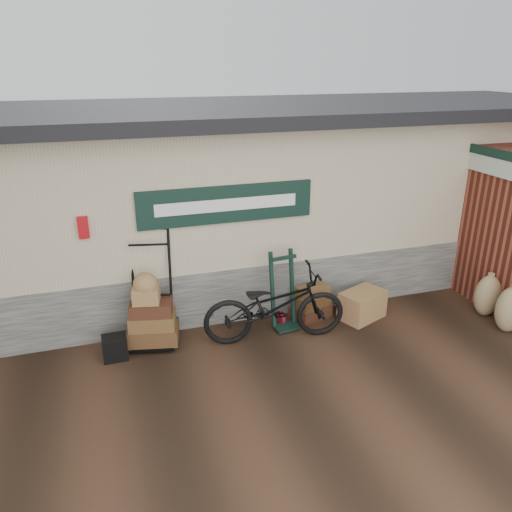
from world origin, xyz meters
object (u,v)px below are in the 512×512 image
Objects in this scene: bicycle at (275,302)px; porter_trolley at (151,287)px; wicker_hamper at (362,305)px; black_trunk at (115,348)px; green_barrow at (284,290)px; suitcase_stack at (311,302)px.

porter_trolley is at bearing 79.17° from bicycle.
wicker_hamper is 2.10× the size of black_trunk.
green_barrow is 1.98× the size of suitcase_stack.
black_trunk is at bearing 92.12° from bicycle.
suitcase_stack is (0.53, 0.12, -0.34)m from green_barrow.
wicker_hamper is (1.31, -0.14, -0.38)m from green_barrow.
wicker_hamper is at bearing -18.59° from suitcase_stack.
bicycle is at bearing -135.24° from green_barrow.
wicker_hamper reaches higher than black_trunk.
wicker_hamper is at bearing 0.05° from black_trunk.
green_barrow is at bearing 3.17° from black_trunk.
wicker_hamper is 3.86m from black_trunk.
porter_trolley is at bearing 178.00° from suitcase_stack.
porter_trolley is 1.40× the size of green_barrow.
porter_trolley is at bearing 173.91° from wicker_hamper.
green_barrow is at bearing 6.34° from porter_trolley.
green_barrow reaches higher than suitcase_stack.
wicker_hamper is (3.27, -0.35, -0.63)m from porter_trolley.
suitcase_stack is 1.86× the size of black_trunk.
bicycle is (1.70, -0.54, -0.25)m from porter_trolley.
black_trunk is (-2.55, -0.14, -0.45)m from green_barrow.
wicker_hamper is at bearing 6.40° from porter_trolley.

